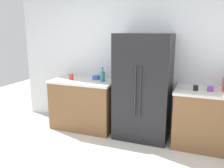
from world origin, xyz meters
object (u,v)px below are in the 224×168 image
object	(u,v)px
refrigerator	(143,87)
cup_a	(196,88)
cup_c	(210,89)
cup_b	(71,77)
bottle_a	(103,76)
bowl_a	(96,78)

from	to	relation	value
refrigerator	cup_a	world-z (taller)	refrigerator
cup_c	cup_b	bearing A→B (deg)	-179.51
bottle_a	cup_c	bearing A→B (deg)	-1.84
refrigerator	cup_b	distance (m)	1.32
bottle_a	bowl_a	bearing A→B (deg)	145.68
refrigerator	bowl_a	bearing A→B (deg)	170.54
bottle_a	bowl_a	distance (m)	0.23
cup_c	cup_a	bearing A→B (deg)	-172.05
cup_a	cup_c	xyz separation A→B (m)	(0.20, 0.03, -0.00)
cup_c	bowl_a	world-z (taller)	cup_c
bottle_a	cup_b	xyz separation A→B (m)	(-0.58, -0.08, -0.04)
bottle_a	cup_a	distance (m)	1.54
refrigerator	bowl_a	world-z (taller)	refrigerator
cup_b	cup_a	bearing A→B (deg)	-0.23
refrigerator	cup_a	xyz separation A→B (m)	(0.81, -0.06, 0.07)
cup_b	bottle_a	bearing A→B (deg)	7.40
refrigerator	bowl_a	distance (m)	0.93
cup_b	cup_c	world-z (taller)	cup_b
cup_a	cup_c	world-z (taller)	cup_a
bowl_a	cup_b	bearing A→B (deg)	-153.56
cup_c	bottle_a	bearing A→B (deg)	178.16
refrigerator	bottle_a	size ratio (longest dim) A/B	6.98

